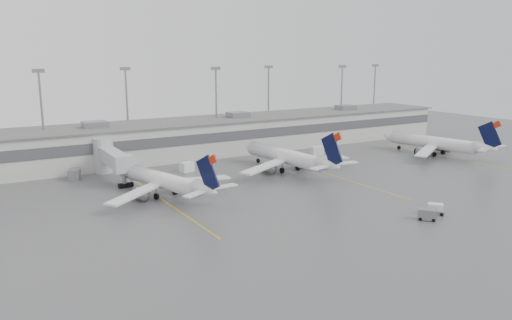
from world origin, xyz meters
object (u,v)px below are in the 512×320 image
jet_far_right (437,143)px  jet_mid_right (289,157)px  jet_mid_left (163,180)px  baggage_tug (435,210)px

jet_far_right → jet_mid_right: bearing=163.5°
jet_mid_left → jet_mid_right: (28.50, 4.50, 0.28)m
jet_mid_left → baggage_tug: (31.26, -30.00, -2.15)m
baggage_tug → jet_mid_left: bearing=94.0°
jet_mid_left → jet_mid_right: jet_mid_right is taller
jet_mid_right → jet_mid_left: bearing=-176.0°
jet_mid_left → jet_mid_right: 28.86m
jet_far_right → jet_mid_left: bearing=169.7°
jet_mid_left → jet_far_right: bearing=-15.8°
jet_mid_left → baggage_tug: 43.38m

